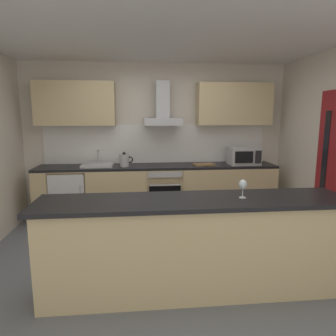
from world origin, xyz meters
TOP-DOWN VIEW (x-y plane):
  - ground at (0.00, 0.00)m, footprint 5.50×4.80m
  - ceiling at (0.00, 0.00)m, footprint 5.50×4.80m
  - wall_back at (0.00, 1.96)m, footprint 5.50×0.12m
  - backsplash_tile at (0.00, 1.89)m, footprint 3.82×0.02m
  - counter_back at (0.00, 1.58)m, footprint 3.96×0.60m
  - counter_island at (0.20, -0.68)m, footprint 2.97×0.64m
  - upper_cabinets at (0.00, 1.73)m, footprint 3.90×0.32m
  - oven at (0.09, 1.55)m, footprint 0.60×0.62m
  - refrigerator at (-1.44, 1.55)m, footprint 0.58×0.60m
  - microwave at (1.46, 1.53)m, footprint 0.50×0.38m
  - sink at (-0.98, 1.57)m, footprint 0.50×0.40m
  - kettle at (-0.55, 1.52)m, footprint 0.29×0.15m
  - range_hood at (0.09, 1.68)m, footprint 0.62×0.45m
  - wine_glass at (0.66, -0.68)m, footprint 0.08×0.08m
  - chopping_board at (0.78, 1.53)m, footprint 0.38×0.28m

SIDE VIEW (x-z plane):
  - ground at x=0.00m, z-range -0.02..0.00m
  - refrigerator at x=-1.44m, z-range 0.00..0.85m
  - counter_back at x=0.00m, z-range 0.00..0.90m
  - oven at x=0.09m, z-range 0.06..0.86m
  - counter_island at x=0.20m, z-range 0.01..0.95m
  - chopping_board at x=0.78m, z-range 0.90..0.92m
  - sink at x=-0.98m, z-range 0.80..1.06m
  - kettle at x=-0.55m, z-range 0.89..1.13m
  - microwave at x=1.46m, z-range 0.90..1.20m
  - wine_glass at x=0.66m, z-range 0.98..1.16m
  - backsplash_tile at x=0.00m, z-range 0.90..1.56m
  - wall_back at x=0.00m, z-range 0.00..2.60m
  - range_hood at x=0.09m, z-range 1.43..2.15m
  - upper_cabinets at x=0.00m, z-range 1.56..2.26m
  - ceiling at x=0.00m, z-range 2.60..2.62m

